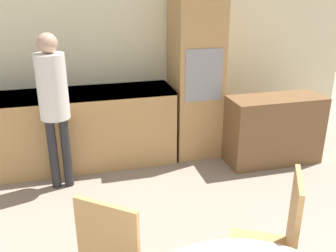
{
  "coord_description": "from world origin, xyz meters",
  "views": [
    {
      "loc": [
        -0.64,
        0.42,
        2.06
      ],
      "look_at": [
        0.0,
        2.86,
        1.08
      ],
      "focal_mm": 40.0,
      "sensor_mm": 36.0,
      "label": 1
    }
  ],
  "objects_px": {
    "sideboard": "(274,130)",
    "chair_far_right": "(276,241)",
    "person_standing": "(53,95)",
    "oven_unit": "(195,78)"
  },
  "relations": [
    {
      "from": "oven_unit",
      "to": "person_standing",
      "type": "height_order",
      "value": "oven_unit"
    },
    {
      "from": "chair_far_right",
      "to": "person_standing",
      "type": "height_order",
      "value": "person_standing"
    },
    {
      "from": "oven_unit",
      "to": "chair_far_right",
      "type": "xyz_separation_m",
      "value": [
        -0.31,
        -2.52,
        -0.42
      ]
    },
    {
      "from": "sideboard",
      "to": "chair_far_right",
      "type": "height_order",
      "value": "chair_far_right"
    },
    {
      "from": "oven_unit",
      "to": "person_standing",
      "type": "xyz_separation_m",
      "value": [
        -1.64,
        -0.49,
        0.04
      ]
    },
    {
      "from": "sideboard",
      "to": "chair_far_right",
      "type": "xyz_separation_m",
      "value": [
        -1.14,
        -2.0,
        0.15
      ]
    },
    {
      "from": "sideboard",
      "to": "person_standing",
      "type": "relative_size",
      "value": 0.69
    },
    {
      "from": "oven_unit",
      "to": "sideboard",
      "type": "bearing_deg",
      "value": -31.97
    },
    {
      "from": "oven_unit",
      "to": "person_standing",
      "type": "distance_m",
      "value": 1.72
    },
    {
      "from": "person_standing",
      "to": "oven_unit",
      "type": "bearing_deg",
      "value": 16.69
    }
  ]
}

